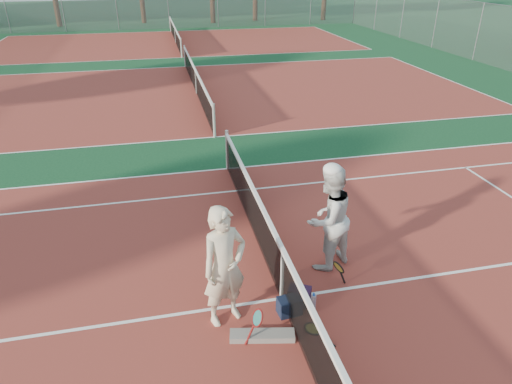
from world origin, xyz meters
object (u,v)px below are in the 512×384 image
player_b (328,218)px  racket_red (257,326)px  player_a (224,267)px  racket_spare (313,329)px  sports_bag_navy (289,306)px  water_bottle (313,303)px  sports_bag_purple (299,296)px  racket_black_held (338,275)px  net_main (282,274)px

player_b → racket_red: player_b is taller
player_a → racket_spare: player_a is taller
sports_bag_navy → racket_spare: bearing=-60.0°
player_b → sports_bag_navy: player_b is taller
water_bottle → racket_red: bearing=-156.8°
racket_red → racket_spare: size_ratio=0.93×
sports_bag_navy → player_b: bearing=47.7°
racket_spare → sports_bag_purple: (-0.02, 0.64, 0.13)m
player_b → racket_black_held: (-0.03, -0.69, -0.72)m
racket_red → racket_black_held: 1.86m
racket_red → sports_bag_navy: (0.63, 0.46, -0.13)m
racket_red → sports_bag_purple: racket_red is taller
racket_red → sports_bag_purple: size_ratio=1.54×
racket_spare → racket_red: bearing=65.4°
racket_spare → sports_bag_navy: (-0.25, 0.44, 0.13)m
player_b → sports_bag_purple: (-0.79, -0.92, -0.85)m
player_a → racket_red: player_a is taller
racket_black_held → player_b: bearing=-116.1°
water_bottle → racket_black_held: bearing=37.2°
water_bottle → sports_bag_purple: bearing=126.8°
racket_spare → water_bottle: bearing=-45.0°
racket_black_held → water_bottle: size_ratio=1.85×
sports_bag_purple → player_b: bearing=49.4°
net_main → racket_spare: bearing=-70.7°
racket_red → sports_bag_purple: 1.10m
sports_bag_purple → water_bottle: water_bottle is taller
racket_black_held → net_main: bearing=-19.2°
net_main → sports_bag_purple: 0.48m
player_b → racket_red: bearing=16.9°
net_main → player_b: 1.39m
sports_bag_purple → racket_black_held: bearing=17.0°
racket_black_held → sports_bag_purple: (-0.76, -0.23, -0.13)m
racket_red → racket_spare: bearing=-13.9°
net_main → racket_spare: size_ratio=18.30×
sports_bag_navy → water_bottle: (0.40, -0.01, 0.00)m
water_bottle → player_a: bearing=174.8°
net_main → racket_spare: 0.98m
player_b → racket_spare: size_ratio=3.33×
sports_bag_navy → sports_bag_purple: same height
racket_black_held → racket_spare: size_ratio=0.92×
racket_black_held → racket_spare: 1.18m
racket_spare → sports_bag_purple: sports_bag_purple is taller
player_a → player_b: 2.28m
net_main → player_a: player_a is taller
racket_red → sports_bag_purple: bearing=22.1°
player_a → sports_bag_purple: (1.25, 0.09, -0.86)m
racket_spare → net_main: bearing=-6.6°
player_b → racket_red: 2.41m
racket_black_held → sports_bag_navy: bearing=0.4°
racket_red → sports_bag_navy: size_ratio=1.50×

